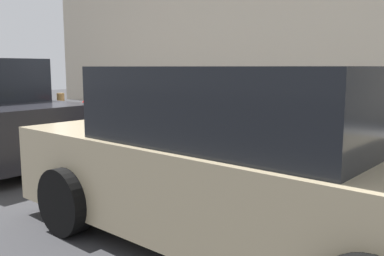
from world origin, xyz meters
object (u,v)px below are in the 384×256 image
at_px(suitcase_olive_7, 133,130).
at_px(fire_hydrant, 88,117).
at_px(suitcase_black_2, 245,142).
at_px(parked_car_beige_0, 246,163).
at_px(suitcase_silver_5, 172,133).
at_px(suitcase_teal_6, 151,128).
at_px(suitcase_red_3, 216,134).
at_px(suitcase_olive_0, 313,145).
at_px(suitcase_navy_1, 277,149).
at_px(suitcase_navy_8, 114,126).
at_px(suitcase_maroon_4, 192,132).
at_px(bollard_post, 61,114).

bearing_deg(suitcase_olive_7, fire_hydrant, -1.77).
relative_size(suitcase_black_2, parked_car_beige_0, 0.20).
distance_m(suitcase_silver_5, suitcase_teal_6, 0.45).
xyz_separation_m(suitcase_red_3, parked_car_beige_0, (-1.96, 2.24, 0.21)).
height_order(suitcase_olive_0, parked_car_beige_0, parked_car_beige_0).
bearing_deg(suitcase_navy_1, suitcase_teal_6, 2.47).
xyz_separation_m(suitcase_navy_8, fire_hydrant, (0.89, -0.07, 0.10)).
xyz_separation_m(suitcase_olive_0, suitcase_olive_7, (3.43, 0.08, -0.12)).
bearing_deg(suitcase_red_3, suitcase_navy_1, 179.84).
height_order(suitcase_navy_1, suitcase_silver_5, suitcase_silver_5).
bearing_deg(suitcase_teal_6, suitcase_silver_5, -168.15).
xyz_separation_m(suitcase_maroon_4, fire_hydrant, (2.75, 0.03, 0.04)).
bearing_deg(bollard_post, suitcase_olive_7, -177.10).
bearing_deg(suitcase_olive_0, suitcase_teal_6, 1.99).
bearing_deg(parked_car_beige_0, suitcase_navy_1, -68.62).
xyz_separation_m(suitcase_teal_6, fire_hydrant, (1.88, -0.07, 0.04)).
bearing_deg(suitcase_navy_8, suitcase_olive_7, -177.47).
relative_size(suitcase_red_3, fire_hydrant, 1.29).
bearing_deg(suitcase_maroon_4, suitcase_silver_5, 0.48).
height_order(suitcase_olive_0, fire_hydrant, suitcase_olive_0).
relative_size(bollard_post, parked_car_beige_0, 0.19).
height_order(suitcase_olive_0, suitcase_navy_8, suitcase_olive_0).
bearing_deg(fire_hydrant, suitcase_olive_7, 178.23).
bearing_deg(suitcase_teal_6, suitcase_black_2, -176.24).
distance_m(suitcase_olive_0, suitcase_navy_1, 0.54).
bearing_deg(suitcase_navy_1, suitcase_olive_0, 179.77).
bearing_deg(suitcase_silver_5, suitcase_navy_1, -179.60).
xyz_separation_m(suitcase_teal_6, parked_car_beige_0, (-3.30, 2.13, 0.23)).
distance_m(suitcase_black_2, bollard_post, 4.48).
relative_size(suitcase_teal_6, fire_hydrant, 1.01).
distance_m(suitcase_black_2, suitcase_silver_5, 1.45).
distance_m(suitcase_olive_7, suitcase_navy_8, 0.51).
relative_size(suitcase_olive_0, suitcase_navy_1, 1.24).
relative_size(suitcase_olive_0, suitcase_red_3, 1.03).
bearing_deg(suitcase_maroon_4, suitcase_navy_1, -179.62).
bearing_deg(suitcase_olive_7, bollard_post, 2.90).
xyz_separation_m(suitcase_teal_6, suitcase_olive_7, (0.48, -0.02, -0.09)).
distance_m(suitcase_olive_0, bollard_post, 5.54).
height_order(suitcase_navy_8, bollard_post, bollard_post).
distance_m(suitcase_navy_1, fire_hydrant, 4.30).
distance_m(suitcase_teal_6, bollard_post, 2.59).
relative_size(suitcase_black_2, suitcase_teal_6, 1.15).
relative_size(suitcase_black_2, suitcase_navy_8, 1.07).
distance_m(suitcase_olive_7, bollard_post, 2.12).
relative_size(suitcase_teal_6, suitcase_olive_7, 0.92).
height_order(suitcase_olive_0, suitcase_maroon_4, suitcase_olive_0).
bearing_deg(suitcase_teal_6, suitcase_navy_1, -177.53).
bearing_deg(bollard_post, suitcase_red_3, -177.20).
bearing_deg(bollard_post, suitcase_navy_8, -176.98).
bearing_deg(fire_hydrant, suitcase_teal_6, 178.02).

